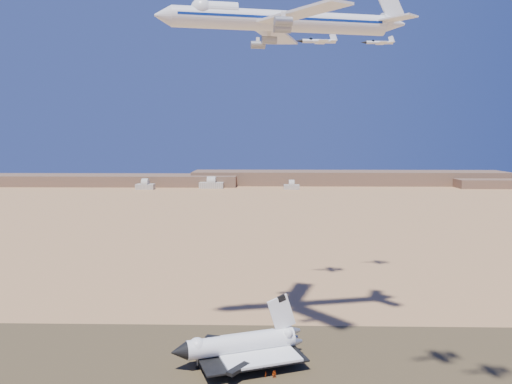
{
  "coord_description": "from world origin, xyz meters",
  "views": [
    {
      "loc": [
        10.19,
        -137.01,
        62.88
      ],
      "look_at": [
        6.87,
        8.0,
        47.13
      ],
      "focal_mm": 35.0,
      "sensor_mm": 36.0,
      "label": 1
    }
  ],
  "objects_px": {
    "carrier_747": "(274,21)",
    "chase_jet_f": "(379,42)",
    "shuttle": "(240,346)",
    "crew_a": "(266,374)",
    "crew_b": "(273,374)",
    "crew_c": "(275,374)",
    "chase_jet_e": "(318,41)"
  },
  "relations": [
    {
      "from": "carrier_747",
      "to": "chase_jet_f",
      "type": "distance_m",
      "value": 76.06
    },
    {
      "from": "shuttle",
      "to": "crew_a",
      "type": "height_order",
      "value": "shuttle"
    },
    {
      "from": "crew_a",
      "to": "chase_jet_f",
      "type": "bearing_deg",
      "value": -7.76
    },
    {
      "from": "carrier_747",
      "to": "chase_jet_f",
      "type": "height_order",
      "value": "carrier_747"
    },
    {
      "from": "crew_b",
      "to": "crew_c",
      "type": "bearing_deg",
      "value": -103.04
    },
    {
      "from": "crew_a",
      "to": "crew_c",
      "type": "bearing_deg",
      "value": -70.73
    },
    {
      "from": "crew_b",
      "to": "chase_jet_f",
      "type": "relative_size",
      "value": 0.13
    },
    {
      "from": "carrier_747",
      "to": "crew_b",
      "type": "relative_size",
      "value": 40.64
    },
    {
      "from": "crew_a",
      "to": "chase_jet_f",
      "type": "xyz_separation_m",
      "value": [
        44.74,
        79.71,
        99.95
      ]
    },
    {
      "from": "crew_a",
      "to": "crew_c",
      "type": "xyz_separation_m",
      "value": [
        2.45,
        -0.1,
        0.15
      ]
    },
    {
      "from": "crew_c",
      "to": "chase_jet_e",
      "type": "height_order",
      "value": "chase_jet_e"
    },
    {
      "from": "carrier_747",
      "to": "crew_b",
      "type": "xyz_separation_m",
      "value": [
        -0.03,
        -17.09,
        -94.28
      ]
    },
    {
      "from": "carrier_747",
      "to": "chase_jet_e",
      "type": "xyz_separation_m",
      "value": [
        17.02,
        48.74,
        3.6
      ]
    },
    {
      "from": "crew_a",
      "to": "chase_jet_e",
      "type": "bearing_deg",
      "value": 5.33
    },
    {
      "from": "shuttle",
      "to": "crew_c",
      "type": "bearing_deg",
      "value": -61.98
    },
    {
      "from": "crew_b",
      "to": "chase_jet_f",
      "type": "xyz_separation_m",
      "value": [
        42.68,
        79.83,
        99.87
      ]
    },
    {
      "from": "crew_a",
      "to": "chase_jet_f",
      "type": "relative_size",
      "value": 0.12
    },
    {
      "from": "chase_jet_e",
      "to": "carrier_747",
      "type": "bearing_deg",
      "value": -115.53
    },
    {
      "from": "shuttle",
      "to": "crew_b",
      "type": "height_order",
      "value": "shuttle"
    },
    {
      "from": "crew_c",
      "to": "crew_a",
      "type": "bearing_deg",
      "value": 58.97
    },
    {
      "from": "crew_a",
      "to": "crew_b",
      "type": "distance_m",
      "value": 2.07
    },
    {
      "from": "shuttle",
      "to": "chase_jet_f",
      "type": "xyz_separation_m",
      "value": [
        51.93,
        71.2,
        95.84
      ]
    },
    {
      "from": "crew_a",
      "to": "crew_c",
      "type": "distance_m",
      "value": 2.46
    },
    {
      "from": "chase_jet_f",
      "to": "crew_c",
      "type": "bearing_deg",
      "value": -122.15
    },
    {
      "from": "crew_a",
      "to": "shuttle",
      "type": "bearing_deg",
      "value": 61.7
    },
    {
      "from": "shuttle",
      "to": "crew_a",
      "type": "xyz_separation_m",
      "value": [
        7.19,
        -8.52,
        -4.11
      ]
    },
    {
      "from": "crew_c",
      "to": "shuttle",
      "type": "bearing_deg",
      "value": 19.45
    },
    {
      "from": "crew_b",
      "to": "chase_jet_e",
      "type": "distance_m",
      "value": 119.18
    },
    {
      "from": "chase_jet_f",
      "to": "crew_a",
      "type": "bearing_deg",
      "value": -123.54
    },
    {
      "from": "chase_jet_e",
      "to": "shuttle",
      "type": "bearing_deg",
      "value": -120.97
    },
    {
      "from": "shuttle",
      "to": "carrier_747",
      "type": "height_order",
      "value": "carrier_747"
    },
    {
      "from": "crew_b",
      "to": "crew_c",
      "type": "xyz_separation_m",
      "value": [
        0.39,
        0.02,
        0.06
      ]
    }
  ]
}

